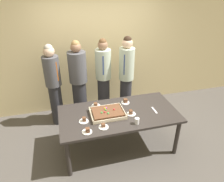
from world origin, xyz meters
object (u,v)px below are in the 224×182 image
object	(u,v)px
sheet_cake	(107,113)
person_far_right_suit	(54,84)
plated_slice_center_back	(103,126)
plated_slice_center_front	(131,113)
drink_cup_nearest	(137,121)
party_table	(119,117)
plated_slice_near_right	(125,102)
person_serving_front	(79,82)
plated_slice_far_left	(87,131)
plated_slice_far_right	(84,120)
person_striped_tie_right	(126,77)
plated_slice_near_left	(96,105)
cake_server_utensil	(154,110)
person_green_shirt_behind	(103,78)

from	to	relation	value
sheet_cake	person_far_right_suit	size ratio (longest dim) A/B	0.33
plated_slice_center_back	person_far_right_suit	bearing A→B (deg)	116.89
plated_slice_center_front	drink_cup_nearest	size ratio (longest dim) A/B	1.50
party_table	plated_slice_near_right	xyz separation A→B (m)	(0.21, 0.28, 0.10)
party_table	plated_slice_center_back	bearing A→B (deg)	-137.49
plated_slice_center_back	person_serving_front	size ratio (longest dim) A/B	0.09
sheet_cake	plated_slice_near_right	xyz separation A→B (m)	(0.40, 0.28, -0.01)
plated_slice_near_right	plated_slice_center_back	size ratio (longest dim) A/B	1.00
plated_slice_near_right	plated_slice_far_left	distance (m)	1.02
plated_slice_far_right	person_striped_tie_right	distance (m)	1.47
plated_slice_near_left	plated_slice_far_left	world-z (taller)	plated_slice_far_left
plated_slice_center_front	person_far_right_suit	world-z (taller)	person_far_right_suit
person_serving_front	person_striped_tie_right	distance (m)	0.98
plated_slice_far_right	plated_slice_center_back	distance (m)	0.34
cake_server_utensil	person_far_right_suit	size ratio (longest dim) A/B	0.12
plated_slice_far_right	person_striped_tie_right	bearing A→B (deg)	44.83
drink_cup_nearest	cake_server_utensil	bearing A→B (deg)	32.49
plated_slice_center_front	party_table	bearing A→B (deg)	154.39
plated_slice_near_left	plated_slice_center_front	size ratio (longest dim) A/B	1.00
cake_server_utensil	person_serving_front	world-z (taller)	person_serving_front
person_striped_tie_right	sheet_cake	bearing A→B (deg)	-0.01
plated_slice_center_back	person_striped_tie_right	world-z (taller)	person_striped_tie_right
plated_slice_near_left	person_far_right_suit	size ratio (longest dim) A/B	0.09
plated_slice_center_back	sheet_cake	bearing A→B (deg)	65.74
drink_cup_nearest	person_green_shirt_behind	world-z (taller)	person_green_shirt_behind
plated_slice_near_right	cake_server_utensil	size ratio (longest dim) A/B	0.75
plated_slice_far_left	person_striped_tie_right	distance (m)	1.67
sheet_cake	plated_slice_near_right	world-z (taller)	sheet_cake
plated_slice_far_right	person_green_shirt_behind	distance (m)	1.28
plated_slice_far_left	person_far_right_suit	xyz separation A→B (m)	(-0.43, 1.41, 0.14)
party_table	drink_cup_nearest	bearing A→B (deg)	-62.36
person_striped_tie_right	party_table	bearing A→B (deg)	8.99
plated_slice_near_left	plated_slice_center_front	distance (m)	0.65
plated_slice_far_right	drink_cup_nearest	size ratio (longest dim) A/B	1.50
plated_slice_near_right	plated_slice_far_right	xyz separation A→B (m)	(-0.81, -0.37, -0.00)
plated_slice_center_front	person_green_shirt_behind	size ratio (longest dim) A/B	0.09
person_green_shirt_behind	person_striped_tie_right	bearing A→B (deg)	86.48
plated_slice_far_left	cake_server_utensil	world-z (taller)	plated_slice_far_left
plated_slice_center_front	drink_cup_nearest	bearing A→B (deg)	-89.53
plated_slice_far_left	person_striped_tie_right	world-z (taller)	person_striped_tie_right
person_serving_front	plated_slice_near_right	bearing A→B (deg)	26.87
drink_cup_nearest	plated_slice_near_right	bearing A→B (deg)	87.97
plated_slice_center_back	person_far_right_suit	size ratio (longest dim) A/B	0.09
person_green_shirt_behind	person_far_right_suit	xyz separation A→B (m)	(-1.00, -0.00, -0.01)
plated_slice_center_back	plated_slice_center_front	bearing A→B (deg)	22.97
party_table	plated_slice_near_left	size ratio (longest dim) A/B	13.16
plated_slice_near_right	plated_slice_center_back	xyz separation A→B (m)	(-0.54, -0.59, -0.01)
person_far_right_suit	plated_slice_far_left	bearing A→B (deg)	-20.98
plated_slice_far_right	person_far_right_suit	distance (m)	1.22
plated_slice_near_right	person_striped_tie_right	distance (m)	0.72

